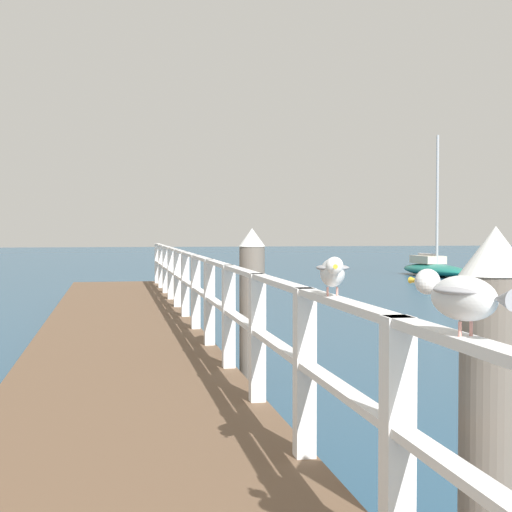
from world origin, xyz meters
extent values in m
cube|color=brown|center=(0.00, 10.83, 0.19)|extent=(2.21, 21.65, 0.39)
cube|color=white|center=(1.02, 3.88, 0.90)|extent=(0.12, 0.12, 1.03)
cube|color=white|center=(1.02, 5.43, 0.90)|extent=(0.12, 0.12, 1.03)
cube|color=white|center=(1.02, 6.97, 0.90)|extent=(0.12, 0.12, 1.03)
cube|color=white|center=(1.02, 8.51, 0.90)|extent=(0.12, 0.12, 1.03)
cube|color=white|center=(1.02, 10.05, 0.90)|extent=(0.12, 0.12, 1.03)
cube|color=white|center=(1.02, 11.60, 0.90)|extent=(0.12, 0.12, 1.03)
cube|color=white|center=(1.02, 13.14, 0.90)|extent=(0.12, 0.12, 1.03)
cube|color=white|center=(1.02, 14.68, 0.90)|extent=(0.12, 0.12, 1.03)
cube|color=white|center=(1.02, 16.22, 0.90)|extent=(0.12, 0.12, 1.03)
cube|color=white|center=(1.02, 17.77, 0.90)|extent=(0.12, 0.12, 1.03)
cube|color=white|center=(1.02, 19.31, 0.90)|extent=(0.12, 0.12, 1.03)
cube|color=white|center=(1.02, 20.85, 0.90)|extent=(0.12, 0.12, 1.03)
cube|color=white|center=(1.02, 10.83, 1.39)|extent=(0.10, 20.05, 0.04)
cube|color=white|center=(1.02, 10.83, 0.95)|extent=(0.10, 20.05, 0.04)
cylinder|color=#6B6056|center=(1.40, 3.80, 0.79)|extent=(0.28, 0.28, 1.58)
cone|color=white|center=(1.40, 3.80, 1.68)|extent=(0.29, 0.29, 0.20)
cylinder|color=#6B6056|center=(1.40, 9.30, 0.79)|extent=(0.28, 0.28, 1.58)
cone|color=white|center=(1.40, 9.30, 1.68)|extent=(0.29, 0.29, 0.20)
ellipsoid|color=white|center=(1.02, 3.29, 1.54)|extent=(0.21, 0.31, 0.15)
sphere|color=white|center=(0.97, 3.46, 1.58)|extent=(0.09, 0.09, 0.09)
cone|color=gold|center=(0.95, 3.52, 1.58)|extent=(0.04, 0.06, 0.02)
cone|color=#939399|center=(1.08, 3.13, 1.55)|extent=(0.09, 0.10, 0.07)
ellipsoid|color=#939399|center=(1.02, 3.29, 1.56)|extent=(0.24, 0.27, 0.04)
cylinder|color=tan|center=(1.00, 3.28, 1.44)|extent=(0.01, 0.01, 0.05)
cylinder|color=tan|center=(1.05, 3.29, 1.44)|extent=(0.01, 0.01, 0.05)
ellipsoid|color=white|center=(1.02, 4.83, 1.54)|extent=(0.19, 0.30, 0.15)
sphere|color=white|center=(0.98, 4.66, 1.58)|extent=(0.09, 0.09, 0.09)
cone|color=gold|center=(0.97, 4.60, 1.58)|extent=(0.03, 0.05, 0.02)
cone|color=#939399|center=(1.06, 5.00, 1.55)|extent=(0.09, 0.09, 0.07)
ellipsoid|color=#939399|center=(1.02, 4.83, 1.56)|extent=(0.22, 0.26, 0.04)
cylinder|color=tan|center=(1.05, 4.84, 1.44)|extent=(0.01, 0.01, 0.05)
cylinder|color=tan|center=(1.00, 4.85, 1.44)|extent=(0.01, 0.01, 0.05)
ellipsoid|color=#197266|center=(11.88, 28.38, 0.23)|extent=(1.77, 4.28, 0.46)
cylinder|color=#B2B2B7|center=(11.90, 28.17, 2.88)|extent=(0.10, 0.10, 4.84)
cylinder|color=#B2B2B7|center=(11.84, 28.90, 0.81)|extent=(0.20, 1.46, 0.08)
cube|color=beige|center=(11.84, 28.87, 0.61)|extent=(0.92, 1.57, 0.30)
camera|label=1|loc=(-0.12, 0.92, 1.76)|focal=54.23mm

